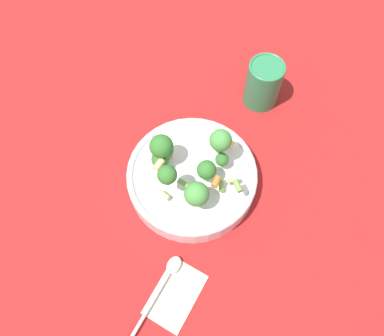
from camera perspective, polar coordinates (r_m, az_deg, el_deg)
ground_plane at (r=0.81m, az=0.00°, el=-2.17°), size 3.00×3.00×0.00m
bowl at (r=0.79m, az=0.00°, el=-1.34°), size 0.27×0.27×0.05m
pasta_salad at (r=0.72m, az=-0.67°, el=0.72°), size 0.20×0.18×0.09m
cup at (r=0.90m, az=10.81°, el=12.59°), size 0.08×0.08×0.12m
napkin at (r=0.74m, az=-2.55°, el=-18.68°), size 0.08×0.12×0.01m
spoon at (r=0.74m, az=-4.28°, el=-16.88°), size 0.03×0.17×0.01m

